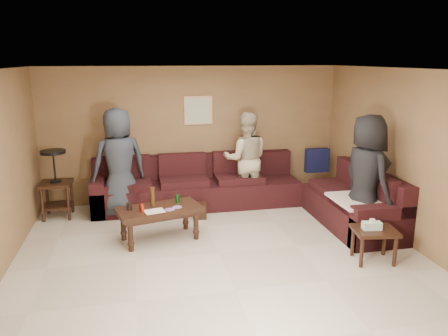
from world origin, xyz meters
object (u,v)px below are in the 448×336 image
coffee_table (159,212)px  waste_bin (200,210)px  sectional_sofa (248,195)px  person_middle (246,159)px  side_table_right (374,233)px  end_table_left (56,183)px  person_right (366,177)px  person_left (119,163)px

coffee_table → waste_bin: coffee_table is taller
sectional_sofa → person_middle: size_ratio=2.71×
coffee_table → sectional_sofa: bearing=28.7°
sectional_sofa → side_table_right: (1.15, -2.16, 0.07)m
coffee_table → end_table_left: size_ratio=1.13×
person_middle → person_right: size_ratio=0.92×
waste_bin → person_middle: bearing=30.0°
coffee_table → person_left: bearing=115.9°
end_table_left → side_table_right: (4.37, -2.61, -0.21)m
waste_bin → person_right: 2.75m
side_table_right → person_right: (0.29, 0.80, 0.54)m
waste_bin → person_left: bearing=162.3°
coffee_table → person_middle: size_ratio=0.77×
sectional_sofa → coffee_table: sectional_sofa is taller
person_right → coffee_table: bearing=72.4°
person_right → person_left: bearing=56.7°
sectional_sofa → person_right: bearing=-43.5°
end_table_left → person_right: 5.00m
end_table_left → person_left: bearing=-6.9°
end_table_left → coffee_table: bearing=-38.8°
person_left → person_middle: person_left is taller
coffee_table → waste_bin: size_ratio=4.93×
end_table_left → side_table_right: end_table_left is taller
coffee_table → waste_bin: 1.09m
end_table_left → sectional_sofa: bearing=-7.9°
end_table_left → person_middle: 3.30m
person_right → sectional_sofa: bearing=38.2°
person_middle → person_right: bearing=137.6°
coffee_table → person_left: (-0.58, 1.19, 0.50)m
sectional_sofa → person_middle: bearing=81.2°
coffee_table → person_right: size_ratio=0.71×
coffee_table → waste_bin: (0.72, 0.77, -0.29)m
person_left → side_table_right: bearing=125.2°
side_table_right → person_middle: size_ratio=0.36×
person_middle → side_table_right: bearing=123.0°
end_table_left → waste_bin: 2.46m
side_table_right → person_middle: person_middle is taller
end_table_left → waste_bin: end_table_left is taller
waste_bin → person_middle: 1.30m
end_table_left → person_middle: person_middle is taller
person_right → side_table_right: bearing=152.0°
person_left → person_right: bearing=137.0°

